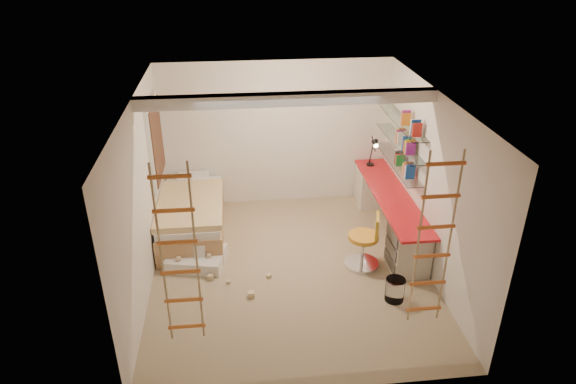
{
  "coord_description": "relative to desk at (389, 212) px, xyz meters",
  "views": [
    {
      "loc": [
        -0.72,
        -6.21,
        4.49
      ],
      "look_at": [
        0.0,
        0.3,
        1.15
      ],
      "focal_mm": 32.0,
      "sensor_mm": 36.0,
      "label": 1
    }
  ],
  "objects": [
    {
      "name": "play_platform",
      "position": [
        -3.12,
        -0.5,
        -0.26
      ],
      "size": [
        0.94,
        0.8,
        0.37
      ],
      "color": "silver",
      "rests_on": "floor"
    },
    {
      "name": "toy_blocks",
      "position": [
        -2.85,
        -0.74,
        -0.16
      ],
      "size": [
        1.36,
        1.09,
        0.64
      ],
      "color": "#CCB284",
      "rests_on": "floor"
    },
    {
      "name": "window_frame",
      "position": [
        -3.69,
        0.64,
        1.15
      ],
      "size": [
        0.06,
        1.15,
        1.35
      ],
      "primitive_type": "cube",
      "color": "white",
      "rests_on": "wall_left"
    },
    {
      "name": "rope_ladder_right",
      "position": [
        -0.37,
        -2.61,
        1.11
      ],
      "size": [
        0.41,
        0.04,
        2.13
      ],
      "primitive_type": null,
      "color": "orange",
      "rests_on": "ceiling"
    },
    {
      "name": "ceiling_beam",
      "position": [
        -1.72,
        -0.56,
        2.12
      ],
      "size": [
        4.0,
        0.18,
        0.16
      ],
      "primitive_type": "cube",
      "color": "white",
      "rests_on": "ceiling"
    },
    {
      "name": "window_blind",
      "position": [
        -3.65,
        0.64,
        1.15
      ],
      "size": [
        0.02,
        1.0,
        1.2
      ],
      "primitive_type": "cube",
      "color": "#4C2D1E",
      "rests_on": "window_frame"
    },
    {
      "name": "rope_ladder_left",
      "position": [
        -3.07,
        -2.61,
        1.11
      ],
      "size": [
        0.41,
        0.04,
        2.13
      ],
      "primitive_type": null,
      "color": "orange",
      "rests_on": "ceiling"
    },
    {
      "name": "floor",
      "position": [
        -1.72,
        -0.86,
        -0.4
      ],
      "size": [
        4.5,
        4.5,
        0.0
      ],
      "primitive_type": "plane",
      "color": "#998463",
      "rests_on": "ground"
    },
    {
      "name": "task_lamp",
      "position": [
        -0.05,
        0.96,
        0.73
      ],
      "size": [
        0.14,
        0.36,
        0.57
      ],
      "color": "black",
      "rests_on": "desk"
    },
    {
      "name": "swivel_chair",
      "position": [
        -0.61,
        -0.86,
        -0.08
      ],
      "size": [
        0.64,
        0.64,
        0.87
      ],
      "color": "gold",
      "rests_on": "floor"
    },
    {
      "name": "shelves",
      "position": [
        0.15,
        0.27,
        1.1
      ],
      "size": [
        0.25,
        1.8,
        0.71
      ],
      "color": "white",
      "rests_on": "wall_right"
    },
    {
      "name": "desk",
      "position": [
        0.0,
        0.0,
        0.0
      ],
      "size": [
        0.56,
        2.8,
        0.75
      ],
      "color": "red",
      "rests_on": "floor"
    },
    {
      "name": "waste_bin",
      "position": [
        -0.39,
        -1.69,
        -0.24
      ],
      "size": [
        0.27,
        0.27,
        0.33
      ],
      "primitive_type": "cylinder",
      "color": "white",
      "rests_on": "floor"
    },
    {
      "name": "books",
      "position": [
        0.15,
        0.27,
        1.2
      ],
      "size": [
        0.14,
        0.7,
        0.92
      ],
      "color": "#194CA5",
      "rests_on": "shelves"
    },
    {
      "name": "bed",
      "position": [
        -3.2,
        0.36,
        -0.07
      ],
      "size": [
        1.02,
        2.0,
        0.69
      ],
      "color": "#AD7F51",
      "rests_on": "floor"
    }
  ]
}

